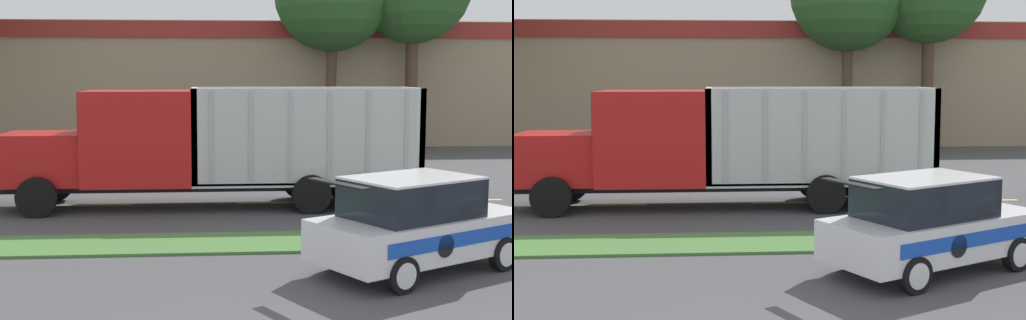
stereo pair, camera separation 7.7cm
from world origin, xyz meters
The scene contains 7 objects.
grass_verge centered at (0.00, 7.73, 0.03)m, with size 120.00×1.87×0.06m, color #477538.
centre_line_4 centered at (-3.80, 12.66, 0.00)m, with size 2.40×0.14×0.01m, color yellow.
centre_line_5 centered at (1.60, 12.66, 0.00)m, with size 2.40×0.14×0.01m, color yellow.
centre_line_6 centered at (7.00, 12.66, 0.00)m, with size 2.40×0.14×0.01m, color yellow.
dump_truck_mid centered at (-1.30, 12.23, 1.64)m, with size 11.34×2.71×3.31m.
rally_car centered at (3.40, 5.35, 0.91)m, with size 4.57×3.61×1.84m.
store_building_backdrop centered at (5.49, 33.98, 3.15)m, with size 37.42×12.10×6.30m.
Camera 2 is at (-0.50, -7.43, 3.67)m, focal length 50.00 mm.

